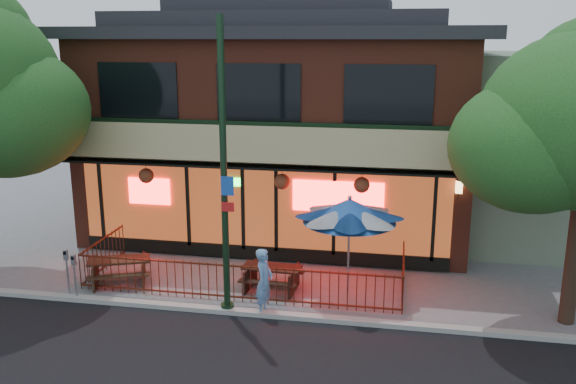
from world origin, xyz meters
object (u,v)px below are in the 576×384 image
picnic_table_left (119,267)px  parking_meter_far (67,266)px  picnic_table_right (272,274)px  patio_umbrella (349,210)px  parking_meter_near (74,270)px  street_light (224,186)px  pedestrian (264,282)px

picnic_table_left → parking_meter_far: parking_meter_far is taller
picnic_table_right → patio_umbrella: 2.73m
picnic_table_right → patio_umbrella: (2.00, 0.02, 1.85)m
parking_meter_near → parking_meter_far: bearing=162.1°
street_light → pedestrian: size_ratio=4.24×
pedestrian → patio_umbrella: bearing=-45.8°
picnic_table_right → parking_meter_far: 5.24m
picnic_table_left → patio_umbrella: 6.43m
patio_umbrella → parking_meter_near: (-6.75, -1.59, -1.46)m
picnic_table_right → parking_meter_far: parking_meter_far is taller
street_light → pedestrian: (0.91, 0.05, -2.32)m
picnic_table_left → picnic_table_right: 4.17m
parking_meter_far → street_light: bearing=-0.0°
picnic_table_right → parking_meter_far: bearing=-163.4°
parking_meter_near → patio_umbrella: bearing=13.3°
parking_meter_far → picnic_table_left: bearing=54.3°
parking_meter_far → parking_meter_near: bearing=-17.9°
picnic_table_left → pedestrian: bearing=-14.6°
picnic_table_right → pedestrian: 1.50m
picnic_table_left → picnic_table_right: (4.16, 0.32, -0.03)m
street_light → picnic_table_right: 3.20m
street_light → picnic_table_left: size_ratio=3.55×
pedestrian → parking_meter_far: 5.12m
street_light → picnic_table_left: street_light is taller
picnic_table_right → pedestrian: pedestrian is taller
street_light → picnic_table_right: (0.80, 1.49, -2.72)m
street_light → parking_meter_far: 4.77m
pedestrian → parking_meter_near: pedestrian is taller
patio_umbrella → parking_meter_far: 7.29m
street_light → picnic_table_left: (-3.36, 1.17, -2.69)m
patio_umbrella → parking_meter_far: patio_umbrella is taller
picnic_table_left → picnic_table_right: picnic_table_left is taller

